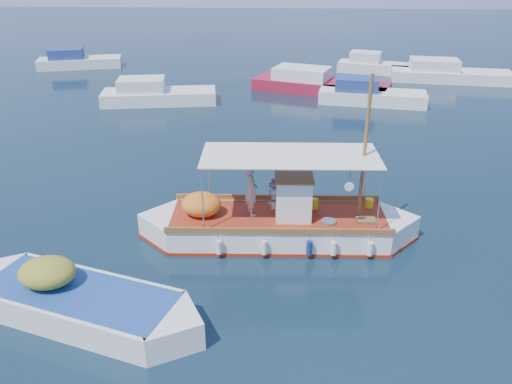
{
  "coord_description": "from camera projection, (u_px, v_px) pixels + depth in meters",
  "views": [
    {
      "loc": [
        -0.38,
        -14.32,
        8.66
      ],
      "look_at": [
        -1.23,
        0.0,
        1.81
      ],
      "focal_mm": 35.0,
      "sensor_mm": 36.0,
      "label": 1
    }
  ],
  "objects": [
    {
      "name": "ground",
      "position": [
        293.0,
        242.0,
        16.61
      ],
      "size": [
        160.0,
        160.0,
        0.0
      ],
      "primitive_type": "plane",
      "color": "black",
      "rests_on": "ground"
    },
    {
      "name": "fishing_caique",
      "position": [
        276.0,
        224.0,
        16.64
      ],
      "size": [
        9.39,
        2.86,
        5.73
      ],
      "rotation": [
        0.0,
        0.0,
        0.04
      ],
      "color": "white",
      "rests_on": "ground"
    },
    {
      "name": "bg_boat_n",
      "position": [
        316.0,
        85.0,
        34.53
      ],
      "size": [
        9.64,
        5.69,
        1.8
      ],
      "rotation": [
        0.0,
        0.0,
        -0.34
      ],
      "color": "maroon",
      "rests_on": "ground"
    },
    {
      "name": "bg_boat_far_n",
      "position": [
        373.0,
        66.0,
        40.17
      ],
      "size": [
        6.22,
        3.55,
        1.8
      ],
      "rotation": [
        0.0,
        0.0,
        -0.28
      ],
      "color": "silver",
      "rests_on": "ground"
    },
    {
      "name": "dinghy",
      "position": [
        78.0,
        304.0,
        13.07
      ],
      "size": [
        6.92,
        3.47,
        1.76
      ],
      "rotation": [
        0.0,
        0.0,
        -0.3
      ],
      "color": "white",
      "rests_on": "ground"
    },
    {
      "name": "bg_boat_e",
      "position": [
        447.0,
        74.0,
        37.47
      ],
      "size": [
        8.96,
        3.64,
        1.8
      ],
      "rotation": [
        0.0,
        0.0,
        -0.12
      ],
      "color": "silver",
      "rests_on": "ground"
    },
    {
      "name": "bg_boat_nw",
      "position": [
        156.0,
        95.0,
        31.92
      ],
      "size": [
        7.44,
        3.48,
        1.8
      ],
      "rotation": [
        0.0,
        0.0,
        0.16
      ],
      "color": "silver",
      "rests_on": "ground"
    },
    {
      "name": "bg_boat_far_w",
      "position": [
        77.0,
        62.0,
        41.94
      ],
      "size": [
        7.07,
        4.02,
        1.8
      ],
      "rotation": [
        0.0,
        0.0,
        0.27
      ],
      "color": "silver",
      "rests_on": "ground"
    },
    {
      "name": "bg_boat_ne",
      "position": [
        369.0,
        96.0,
        31.88
      ],
      "size": [
        6.92,
        3.22,
        1.8
      ],
      "rotation": [
        0.0,
        0.0,
        -0.16
      ],
      "color": "silver",
      "rests_on": "ground"
    }
  ]
}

